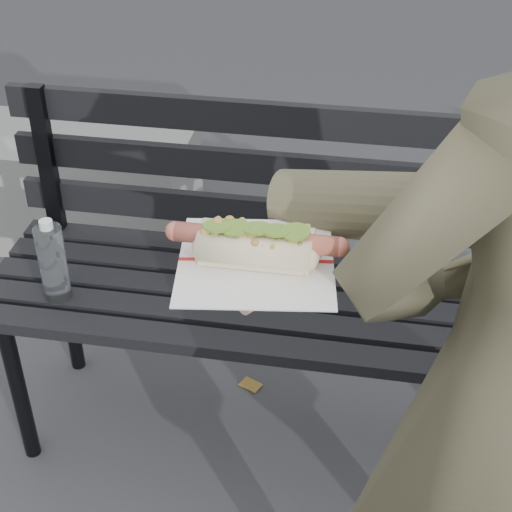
{
  "coord_description": "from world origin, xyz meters",
  "views": [
    {
      "loc": [
        0.22,
        -0.68,
        1.61
      ],
      "look_at": [
        0.09,
        0.09,
        1.07
      ],
      "focal_mm": 55.0,
      "sensor_mm": 36.0,
      "label": 1
    }
  ],
  "objects": [
    {
      "name": "concrete_block",
      "position": [
        -1.02,
        1.63,
        0.2
      ],
      "size": [
        1.2,
        0.4,
        0.4
      ],
      "primitive_type": "cube",
      "color": "slate",
      "rests_on": "ground"
    },
    {
      "name": "held_hotdog",
      "position": [
        0.27,
        0.15,
        1.1
      ],
      "size": [
        0.62,
        0.3,
        0.2
      ],
      "color": "#4E4C34"
    },
    {
      "name": "park_bench",
      "position": [
        0.06,
        0.84,
        0.52
      ],
      "size": [
        1.5,
        0.44,
        0.88
      ],
      "color": "black",
      "rests_on": "ground"
    }
  ]
}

